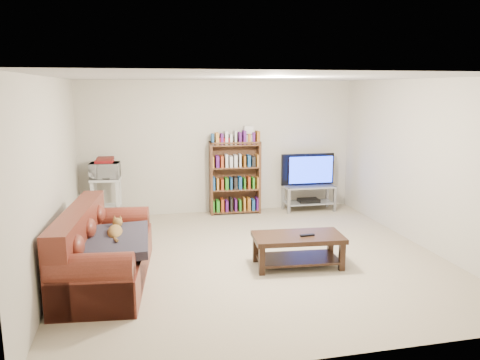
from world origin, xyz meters
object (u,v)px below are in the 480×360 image
object	(u,v)px
bookshelf	(235,177)
tv_stand	(309,193)
sofa	(100,256)
coffee_table	(298,244)

from	to	relation	value
bookshelf	tv_stand	bearing A→B (deg)	-1.61
sofa	tv_stand	world-z (taller)	sofa
sofa	tv_stand	xyz separation A→B (m)	(3.60, 2.55, 0.01)
sofa	coffee_table	bearing A→B (deg)	4.60
coffee_table	sofa	bearing A→B (deg)	-176.84
tv_stand	bookshelf	size ratio (longest dim) A/B	0.72
coffee_table	bookshelf	size ratio (longest dim) A/B	0.90
tv_stand	bookshelf	xyz separation A→B (m)	(-1.39, 0.11, 0.36)
bookshelf	coffee_table	bearing A→B (deg)	-82.00
coffee_table	tv_stand	bearing A→B (deg)	71.29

